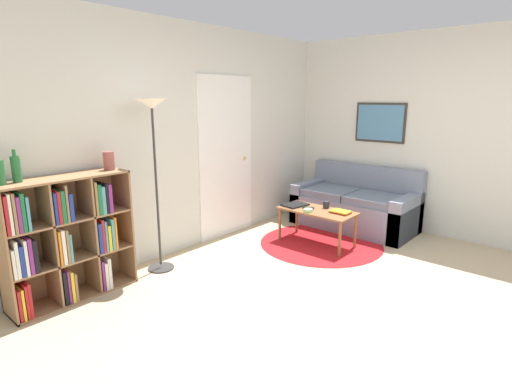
% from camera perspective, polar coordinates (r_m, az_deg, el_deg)
% --- Properties ---
extents(ground_plane, '(14.00, 14.00, 0.00)m').
position_cam_1_polar(ground_plane, '(3.68, 16.76, -16.06)').
color(ground_plane, tan).
extents(wall_back, '(7.75, 0.11, 2.60)m').
position_cam_1_polar(wall_back, '(4.76, -9.53, 7.30)').
color(wall_back, silver).
rests_on(wall_back, ground_plane).
extents(wall_right, '(0.08, 5.39, 2.60)m').
position_cam_1_polar(wall_right, '(5.92, 16.85, 8.19)').
color(wall_right, silver).
rests_on(wall_right, ground_plane).
extents(rug, '(1.51, 1.51, 0.01)m').
position_cam_1_polar(rug, '(5.08, 9.26, -7.22)').
color(rug, '#B2191E').
rests_on(rug, ground_plane).
extents(bookshelf, '(1.08, 0.34, 1.11)m').
position_cam_1_polar(bookshelf, '(3.90, -25.78, -5.98)').
color(bookshelf, '#936B47').
rests_on(bookshelf, ground_plane).
extents(floor_lamp, '(0.32, 0.32, 1.76)m').
position_cam_1_polar(floor_lamp, '(4.09, -14.51, 8.93)').
color(floor_lamp, '#333333').
rests_on(floor_lamp, ground_plane).
extents(couch, '(0.81, 1.63, 0.84)m').
position_cam_1_polar(couch, '(5.77, 14.12, -2.02)').
color(couch, gray).
rests_on(couch, ground_plane).
extents(coffee_table, '(0.45, 0.94, 0.43)m').
position_cam_1_polar(coffee_table, '(4.96, 8.71, -3.10)').
color(coffee_table, brown).
rests_on(coffee_table, ground_plane).
extents(laptop, '(0.34, 0.27, 0.02)m').
position_cam_1_polar(laptop, '(5.10, 5.62, -1.83)').
color(laptop, black).
rests_on(laptop, coffee_table).
extents(bowl, '(0.11, 0.11, 0.04)m').
position_cam_1_polar(bowl, '(4.84, 7.44, -2.61)').
color(bowl, '#9ED193').
rests_on(bowl, coffee_table).
extents(book_stack_on_table, '(0.16, 0.23, 0.03)m').
position_cam_1_polar(book_stack_on_table, '(4.86, 11.97, -2.78)').
color(book_stack_on_table, '#B21E23').
rests_on(book_stack_on_table, coffee_table).
extents(cup, '(0.08, 0.08, 0.09)m').
position_cam_1_polar(cup, '(5.03, 9.99, -1.80)').
color(cup, '#28282D').
rests_on(cup, coffee_table).
extents(remote, '(0.09, 0.15, 0.02)m').
position_cam_1_polar(remote, '(4.98, 7.48, -2.27)').
color(remote, black).
rests_on(remote, coffee_table).
extents(bottle_middle, '(0.07, 0.07, 0.26)m').
position_cam_1_polar(bottle_middle, '(3.68, -31.07, 2.87)').
color(bottle_middle, '#236633').
rests_on(bottle_middle, bookshelf).
extents(vase_on_shelf, '(0.10, 0.10, 0.17)m').
position_cam_1_polar(vase_on_shelf, '(3.96, -20.28, 4.20)').
color(vase_on_shelf, '#934C47').
rests_on(vase_on_shelf, bookshelf).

